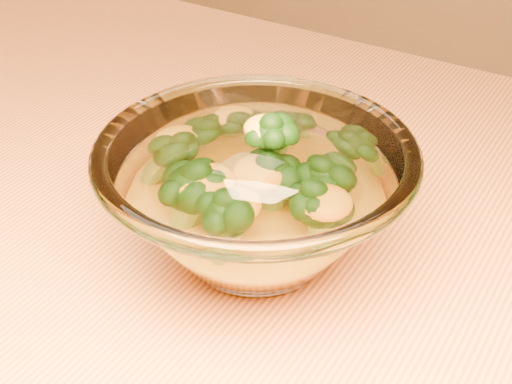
% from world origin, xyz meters
% --- Properties ---
extents(table, '(1.20, 0.80, 0.75)m').
position_xyz_m(table, '(0.00, 0.00, 0.65)').
color(table, '#D17A3E').
rests_on(table, ground).
extents(glass_bowl, '(0.24, 0.24, 0.10)m').
position_xyz_m(glass_bowl, '(0.11, -0.02, 0.80)').
color(glass_bowl, white).
rests_on(glass_bowl, table).
extents(cheese_sauce, '(0.14, 0.14, 0.04)m').
position_xyz_m(cheese_sauce, '(0.11, -0.02, 0.78)').
color(cheese_sauce, orange).
rests_on(cheese_sauce, glass_bowl).
extents(broccoli_heap, '(0.16, 0.16, 0.08)m').
position_xyz_m(broccoli_heap, '(0.11, -0.01, 0.82)').
color(broccoli_heap, black).
rests_on(broccoli_heap, cheese_sauce).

